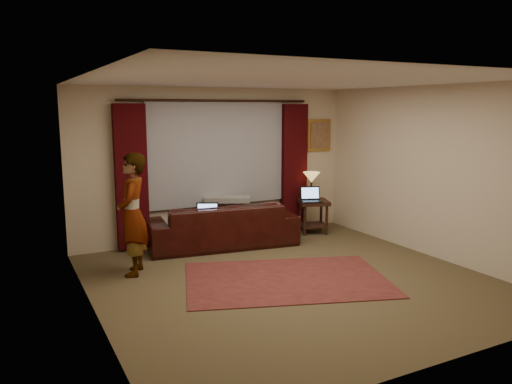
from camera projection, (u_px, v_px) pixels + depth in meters
floor at (291, 280)px, 6.63m from camera, size 5.00×5.00×0.01m
ceiling at (293, 80)px, 6.20m from camera, size 5.00×5.00×0.02m
wall_back at (216, 164)px, 8.61m from camera, size 5.00×0.02×2.60m
wall_front at (445, 223)px, 4.23m from camera, size 5.00×0.02×2.60m
wall_left at (90, 200)px, 5.29m from camera, size 0.02×5.00×2.60m
wall_right at (433, 172)px, 7.55m from camera, size 0.02×5.00×2.60m
sheer_curtain at (218, 153)px, 8.52m from camera, size 2.50×0.05×1.80m
drape_left at (131, 177)px, 7.85m from camera, size 0.50×0.14×2.30m
drape_right at (294, 167)px, 9.21m from camera, size 0.50×0.14×2.30m
curtain_rod at (218, 101)px, 8.33m from camera, size 0.04×0.04×3.40m
picture_frame at (319, 135)px, 9.46m from camera, size 0.50×0.04×0.60m
sofa at (222, 217)px, 8.21m from camera, size 2.55×1.36×0.98m
throw_blanket at (227, 184)px, 8.48m from camera, size 0.82×0.62×0.09m
clothing_pile at (271, 209)px, 8.38m from camera, size 0.50×0.40×0.19m
laptop_sofa at (207, 212)px, 7.92m from camera, size 0.48×0.49×0.26m
area_rug at (287, 279)px, 6.64m from camera, size 3.07×2.53×0.01m
end_table at (313, 216)px, 9.11m from camera, size 0.67×0.67×0.60m
tiffany_lamp at (311, 186)px, 9.15m from camera, size 0.37×0.37×0.50m
laptop_table at (312, 195)px, 8.89m from camera, size 0.46×0.48×0.26m
person at (133, 214)px, 6.75m from camera, size 0.64×0.64×1.67m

